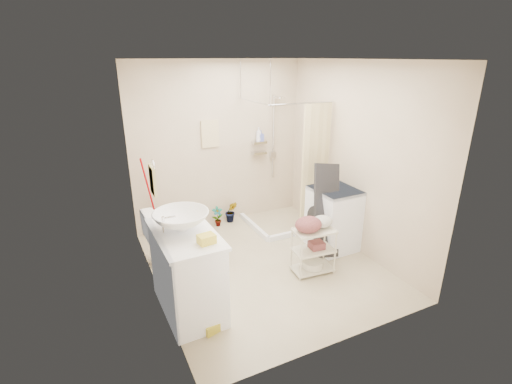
{
  "coord_description": "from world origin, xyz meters",
  "views": [
    {
      "loc": [
        -1.99,
        -3.86,
        2.64
      ],
      "look_at": [
        -0.0,
        0.25,
        0.96
      ],
      "focal_mm": 26.0,
      "sensor_mm": 36.0,
      "label": 1
    }
  ],
  "objects_px": {
    "laundry_rack": "(313,247)",
    "vanity": "(187,272)",
    "washing_machine": "(335,218)",
    "toilet": "(174,235)"
  },
  "relations": [
    {
      "from": "washing_machine",
      "to": "laundry_rack",
      "type": "relative_size",
      "value": 1.26
    },
    {
      "from": "vanity",
      "to": "washing_machine",
      "type": "relative_size",
      "value": 1.18
    },
    {
      "from": "vanity",
      "to": "laundry_rack",
      "type": "distance_m",
      "value": 1.65
    },
    {
      "from": "washing_machine",
      "to": "laundry_rack",
      "type": "bearing_deg",
      "value": -147.24
    },
    {
      "from": "vanity",
      "to": "toilet",
      "type": "bearing_deg",
      "value": 82.18
    },
    {
      "from": "laundry_rack",
      "to": "vanity",
      "type": "bearing_deg",
      "value": -173.66
    },
    {
      "from": "washing_machine",
      "to": "laundry_rack",
      "type": "height_order",
      "value": "washing_machine"
    },
    {
      "from": "vanity",
      "to": "laundry_rack",
      "type": "relative_size",
      "value": 1.49
    },
    {
      "from": "washing_machine",
      "to": "toilet",
      "type": "bearing_deg",
      "value": 163.33
    },
    {
      "from": "vanity",
      "to": "toilet",
      "type": "relative_size",
      "value": 1.38
    }
  ]
}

